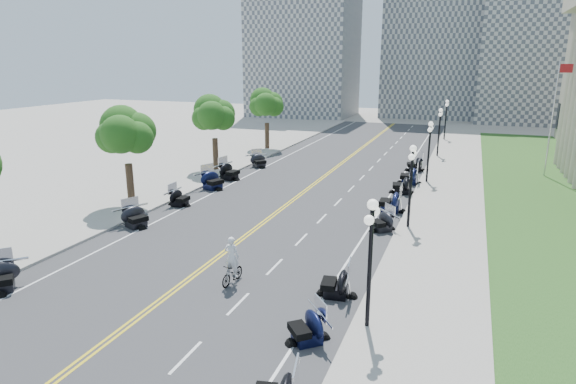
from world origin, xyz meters
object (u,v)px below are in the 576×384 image
at_px(bicycle, 232,273).
at_px(cyclist_rider, 231,244).
at_px(motorcycle_n_3, 307,326).
at_px(flagpole, 552,119).

bearing_deg(bicycle, cyclist_rider, 0.00).
bearing_deg(bicycle, motorcycle_n_3, -28.66).
height_order(bicycle, cyclist_rider, cyclist_rider).
distance_m(bicycle, cyclist_rider, 1.44).
height_order(flagpole, bicycle, flagpole).
height_order(motorcycle_n_3, cyclist_rider, cyclist_rider).
relative_size(motorcycle_n_3, bicycle, 1.11).
distance_m(motorcycle_n_3, bicycle, 5.68).
relative_size(motorcycle_n_3, cyclist_rider, 0.96).
distance_m(flagpole, cyclist_rider, 32.65).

